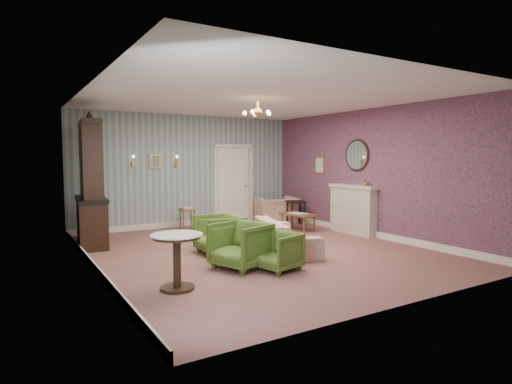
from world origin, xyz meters
TOP-DOWN VIEW (x-y plane):
  - floor at (0.00, 0.00)m, footprint 7.00×7.00m
  - ceiling at (0.00, 0.00)m, footprint 7.00×7.00m
  - wall_back at (0.00, 3.50)m, footprint 6.00×0.00m
  - wall_front at (0.00, -3.50)m, footprint 6.00×0.00m
  - wall_left at (-3.00, 0.00)m, footprint 0.00×7.00m
  - wall_right at (3.00, 0.00)m, footprint 0.00×7.00m
  - wall_right_floral at (2.98, 0.00)m, footprint 0.00×7.00m
  - door at (1.30, 3.46)m, footprint 1.12×0.12m
  - olive_chair_a at (-0.48, -1.36)m, footprint 0.75×0.78m
  - olive_chair_b at (-0.90, -0.95)m, footprint 0.97×1.00m
  - olive_chair_c at (-0.73, 0.19)m, footprint 0.74×0.79m
  - sofa_chintz at (0.44, -0.26)m, footprint 1.15×2.13m
  - wingback_chair at (2.28, 2.75)m, footprint 1.21×0.94m
  - dresser at (-2.65, 2.22)m, footprint 0.71×1.66m
  - fireplace at (2.86, 0.40)m, footprint 0.30×1.40m
  - mantel_vase at (2.84, 0.00)m, footprint 0.15×0.15m
  - oval_mirror at (2.96, 0.40)m, footprint 0.04×0.76m
  - framed_print at (2.97, 1.75)m, footprint 0.04×0.34m
  - coffee_table at (1.99, 1.38)m, footprint 0.64×0.93m
  - side_table_black at (2.39, 2.00)m, footprint 0.54×0.54m
  - pedestal_table at (-2.19, -1.50)m, footprint 0.77×0.77m
  - nesting_table at (-0.31, 2.87)m, footprint 0.42×0.50m
  - gilt_mirror_back at (-0.90, 3.46)m, footprint 0.28×0.06m
  - sconce_left at (-1.45, 3.44)m, footprint 0.16×0.12m
  - sconce_right at (-0.35, 3.44)m, footprint 0.16×0.12m
  - chandelier at (0.00, 0.00)m, footprint 0.56×0.56m
  - burgundy_cushion at (2.23, 2.60)m, footprint 0.41×0.28m

SIDE VIEW (x-z plane):
  - floor at x=0.00m, z-range 0.00..0.00m
  - coffee_table at x=1.99m, z-range 0.00..0.43m
  - nesting_table at x=-0.31m, z-range 0.00..0.58m
  - side_table_black at x=2.39m, z-range 0.00..0.67m
  - olive_chair_a at x=-0.48m, z-range 0.00..0.67m
  - pedestal_table at x=-2.19m, z-range 0.00..0.77m
  - olive_chair_c at x=-0.73m, z-range 0.00..0.80m
  - sofa_chintz at x=0.44m, z-range 0.00..0.80m
  - olive_chair_b at x=-0.90m, z-range 0.00..0.82m
  - wingback_chair at x=2.28m, z-range 0.00..0.94m
  - burgundy_cushion at x=2.23m, z-range 0.28..0.68m
  - fireplace at x=2.86m, z-range 0.00..1.16m
  - door at x=1.30m, z-range 0.00..2.16m
  - mantel_vase at x=2.84m, z-range 1.16..1.31m
  - dresser at x=-2.65m, z-range 0.00..2.68m
  - wall_back at x=0.00m, z-range -1.55..4.45m
  - wall_front at x=0.00m, z-range -1.55..4.45m
  - wall_left at x=-3.00m, z-range -2.05..4.95m
  - wall_right at x=3.00m, z-range -2.05..4.95m
  - wall_right_floral at x=2.98m, z-range -2.05..4.95m
  - framed_print at x=2.97m, z-range 1.39..1.81m
  - gilt_mirror_back at x=-0.90m, z-range 1.52..1.88m
  - sconce_left at x=-1.45m, z-range 1.55..1.85m
  - sconce_right at x=-0.35m, z-range 1.55..1.85m
  - oval_mirror at x=2.96m, z-range 1.43..2.27m
  - chandelier at x=0.00m, z-range 2.45..2.81m
  - ceiling at x=0.00m, z-range 2.90..2.90m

